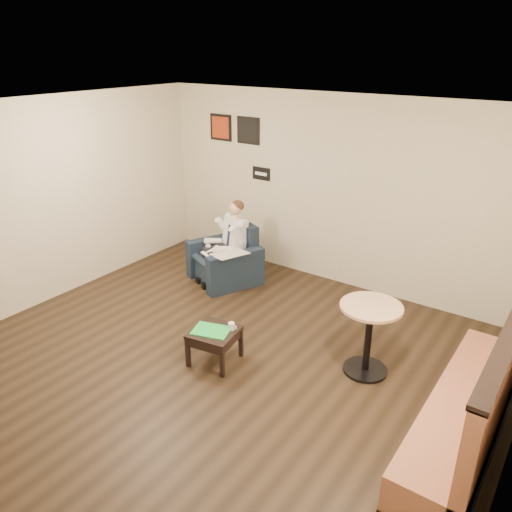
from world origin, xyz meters
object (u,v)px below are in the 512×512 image
Objects in this scene: green_folder at (211,330)px; banquette at (471,380)px; coffee_mug at (231,326)px; smartphone at (224,325)px; side_table at (215,346)px; seated_man at (217,246)px; cafe_table at (368,339)px; armchair at (224,254)px.

green_folder is 2.72m from banquette.
coffee_mug is 0.68× the size of smartphone.
side_table is 5.79× the size of coffee_mug.
seated_man is 2.01m from smartphone.
cafe_table is (2.80, -0.83, -0.18)m from seated_man.
seated_man is at bearing 162.06° from banquette.
green_folder is (1.28, -1.68, -0.19)m from seated_man.
green_folder is at bearing -136.93° from side_table.
green_folder is 0.49× the size of cafe_table.
armchair is at bearing 160.49° from banquette.
banquette reaches higher than smartphone.
cafe_table reaches higher than side_table.
armchair is 7.12× the size of smartphone.
side_table is 0.26m from smartphone.
seated_man is 2.12m from green_folder.
banquette is (3.96, -1.28, 0.05)m from seated_man.
smartphone is at bearing 172.28° from coffee_mug.
cafe_table is (-1.15, 0.45, -0.23)m from banquette.
side_table is at bearing -30.10° from armchair.
seated_man is 4.16m from banquette.
seated_man is 9.44× the size of smartphone.
armchair is 0.20m from seated_man.
seated_man is at bearing 128.17° from side_table.
smartphone is at bearing -155.45° from cafe_table.
banquette reaches higher than coffee_mug.
cafe_table is (1.36, 0.69, -0.03)m from coffee_mug.
smartphone is (1.32, -1.50, -0.19)m from seated_man.
seated_man is at bearing -90.00° from armchair.
green_folder is (1.23, -1.78, -0.02)m from armchair.
green_folder is 1.75m from cafe_table.
armchair reaches higher than cafe_table.
seated_man is 2.94× the size of green_folder.
smartphone is 0.05× the size of banquette.
banquette is (3.91, -1.38, 0.21)m from armchair.
side_table is (1.30, -1.66, -0.40)m from seated_man.
coffee_mug is (0.14, 0.13, 0.25)m from side_table.
green_folder reaches higher than smartphone.
coffee_mug is (0.17, 0.16, 0.04)m from green_folder.
side_table is at bearing -27.41° from seated_man.
cafe_table is (2.76, -0.93, -0.02)m from armchair.
seated_man is at bearing 133.53° from coffee_mug.
seated_man reaches higher than green_folder.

